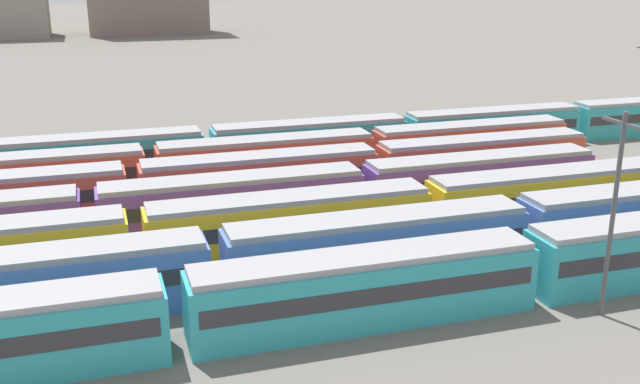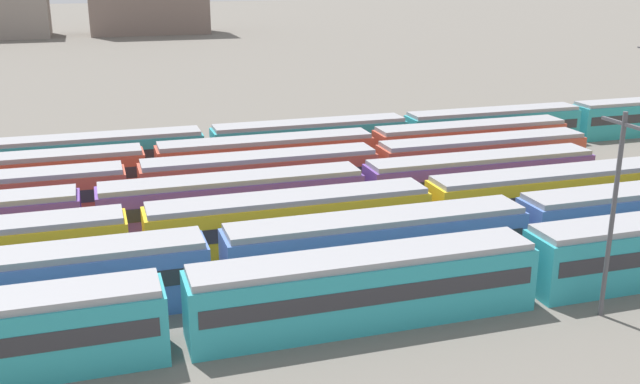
{
  "view_description": "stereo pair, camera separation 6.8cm",
  "coord_description": "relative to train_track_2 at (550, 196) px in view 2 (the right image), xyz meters",
  "views": [
    {
      "loc": [
        0.41,
        -31.59,
        17.61
      ],
      "look_at": [
        15.25,
        15.6,
        2.04
      ],
      "focal_mm": 41.24,
      "sensor_mm": 36.0,
      "label": 1
    },
    {
      "loc": [
        0.47,
        -31.61,
        17.61
      ],
      "look_at": [
        15.25,
        15.6,
        2.04
      ],
      "focal_mm": 41.24,
      "sensor_mm": 36.0,
      "label": 2
    }
  ],
  "objects": [
    {
      "name": "train_track_6",
      "position": [
        16.99,
        20.8,
        0.0
      ],
      "size": [
        112.5,
        3.06,
        3.75
      ],
      "color": "teal",
      "rests_on": "ground_plane"
    },
    {
      "name": "train_track_5",
      "position": [
        -16.7,
        15.6,
        -0.0
      ],
      "size": [
        55.8,
        3.06,
        3.75
      ],
      "color": "#BC4C38",
      "rests_on": "ground_plane"
    },
    {
      "name": "train_track_2",
      "position": [
        0.0,
        0.0,
        0.0
      ],
      "size": [
        93.6,
        3.06,
        3.75
      ],
      "color": "yellow",
      "rests_on": "ground_plane"
    },
    {
      "name": "ground_plane",
      "position": [
        -30.55,
        5.2,
        -1.9
      ],
      "size": [
        600.0,
        600.0,
        0.0
      ],
      "primitive_type": "plane",
      "color": "#666059"
    },
    {
      "name": "train_track_3",
      "position": [
        -21.51,
        5.2,
        -0.0
      ],
      "size": [
        55.8,
        3.06,
        3.75
      ],
      "color": "#6B429E",
      "rests_on": "ground_plane"
    },
    {
      "name": "train_track_4",
      "position": [
        -18.41,
        10.4,
        -0.0
      ],
      "size": [
        55.8,
        3.06,
        3.75
      ],
      "color": "#BC4C38",
      "rests_on": "ground_plane"
    },
    {
      "name": "catenary_pole_2",
      "position": [
        -5.8,
        -13.37,
        4.03
      ],
      "size": [
        0.24,
        3.2,
        10.75
      ],
      "color": "#4C4C51",
      "rests_on": "ground_plane"
    }
  ]
}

